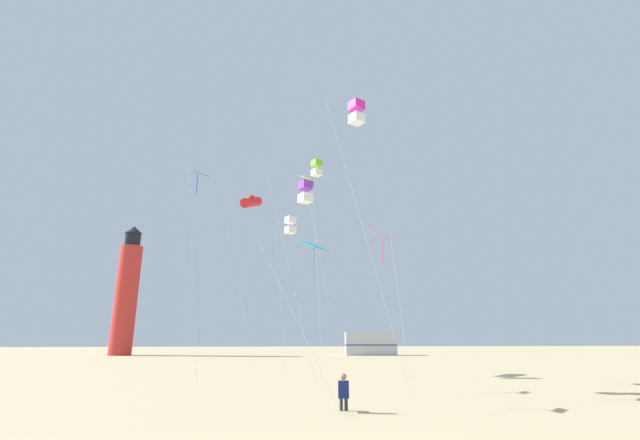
# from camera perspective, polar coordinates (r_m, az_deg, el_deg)

# --- Properties ---
(kite_flyer_standing) EXTENTS (0.37, 0.53, 1.16)m
(kite_flyer_standing) POSITION_cam_1_polar(r_m,az_deg,el_deg) (14.78, 3.15, -21.74)
(kite_flyer_standing) COLOR navy
(kite_flyer_standing) RESTS_ON ground
(kite_diamond_gold) EXTENTS (3.08, 3.08, 12.03)m
(kite_diamond_gold) POSITION_cam_1_polar(r_m,az_deg,el_deg) (26.65, -1.87, 4.40)
(kite_diamond_gold) COLOR silver
(kite_diamond_gold) RESTS_ON ground
(kite_box_white) EXTENTS (1.46, 1.46, 10.13)m
(kite_box_white) POSITION_cam_1_polar(r_m,az_deg,el_deg) (29.03, -3.94, -0.71)
(kite_box_white) COLOR silver
(kite_box_white) RESTS_ON ground
(kite_box_lime) EXTENTS (2.72, 1.93, 14.32)m
(kite_box_lime) POSITION_cam_1_polar(r_m,az_deg,el_deg) (30.42, -0.44, 6.83)
(kite_box_lime) COLOR silver
(kite_box_lime) RESTS_ON ground
(kite_diamond_rainbow) EXTENTS (1.65, 1.65, 6.87)m
(kite_diamond_rainbow) POSITION_cam_1_polar(r_m,az_deg,el_deg) (19.37, 8.30, -2.71)
(kite_diamond_rainbow) COLOR silver
(kite_diamond_rainbow) RESTS_ON ground
(kite_box_magenta) EXTENTS (3.27, 2.14, 13.35)m
(kite_box_magenta) POSITION_cam_1_polar(r_m,az_deg,el_deg) (21.47, 4.88, 13.95)
(kite_box_magenta) COLOR silver
(kite_box_magenta) RESTS_ON ground
(kite_diamond_cyan) EXTENTS (2.85, 2.70, 5.87)m
(kite_diamond_cyan) POSITION_cam_1_polar(r_m,az_deg,el_deg) (16.39, -0.95, -4.06)
(kite_diamond_cyan) COLOR silver
(kite_diamond_cyan) RESTS_ON ground
(kite_box_violet) EXTENTS (1.34, 1.34, 10.14)m
(kite_box_violet) POSITION_cam_1_polar(r_m,az_deg,el_deg) (22.38, -1.92, 3.70)
(kite_box_violet) COLOR silver
(kite_box_violet) RESTS_ON ground
(kite_tube_scarlet) EXTENTS (2.95, 3.33, 12.65)m
(kite_tube_scarlet) POSITION_cam_1_polar(r_m,az_deg,el_deg) (32.23, -9.09, 2.41)
(kite_tube_scarlet) COLOR silver
(kite_tube_scarlet) RESTS_ON ground
(kite_diamond_blue) EXTENTS (1.43, 1.43, 11.09)m
(kite_diamond_blue) POSITION_cam_1_polar(r_m,az_deg,el_deg) (24.14, -15.96, 5.00)
(kite_diamond_blue) COLOR silver
(kite_diamond_blue) RESTS_ON ground
(lighthouse_distant) EXTENTS (2.80, 2.80, 16.80)m
(lighthouse_distant) POSITION_cam_1_polar(r_m,az_deg,el_deg) (62.29, -24.25, -8.77)
(lighthouse_distant) COLOR red
(lighthouse_distant) RESTS_ON ground
(rv_van_silver) EXTENTS (6.56, 2.68, 2.80)m
(rv_van_silver) POSITION_cam_1_polar(r_m,az_deg,el_deg) (57.49, 6.70, -16.00)
(rv_van_silver) COLOR #B7BABF
(rv_van_silver) RESTS_ON ground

